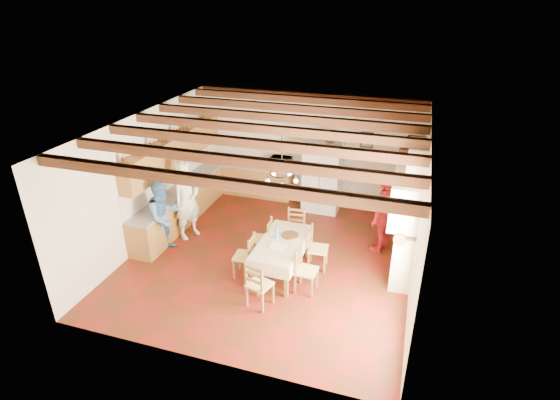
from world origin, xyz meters
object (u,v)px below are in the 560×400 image
object	(u,v)px
chair_end_near	(260,283)
microwave	(281,163)
chair_right_near	(306,270)
chair_end_far	(295,230)
chair_right_far	(318,248)
person_woman_red	(384,215)
hutch	(409,187)
person_woman_blue	(164,216)
dining_table	(282,245)
chair_left_near	(244,255)
person_man	(187,200)
chair_left_far	(262,239)
refrigerator	(323,176)

from	to	relation	value
chair_end_near	microwave	bearing A→B (deg)	-61.23
chair_right_near	chair_end_far	bearing A→B (deg)	26.36
chair_right_far	person_woman_red	bearing A→B (deg)	-51.81
chair_end_near	microwave	world-z (taller)	microwave
person_woman_red	chair_end_far	bearing A→B (deg)	-53.09
hutch	chair_end_far	size ratio (longest dim) A/B	2.29
person_woman_red	microwave	bearing A→B (deg)	-102.02
person_woman_blue	chair_end_near	bearing A→B (deg)	-90.92
hutch	dining_table	xyz separation A→B (m)	(-2.35, -2.80, -0.43)
dining_table	chair_left_near	xyz separation A→B (m)	(-0.70, -0.33, -0.18)
chair_end_near	person_woman_blue	distance (m)	2.94
dining_table	person_woman_blue	distance (m)	2.75
person_man	person_woman_blue	distance (m)	0.76
chair_end_near	chair_left_near	bearing A→B (deg)	-35.74
person_woman_blue	microwave	world-z (taller)	person_woman_blue
chair_right_far	person_woman_blue	size ratio (longest dim) A/B	0.56
dining_table	chair_right_far	world-z (taller)	chair_right_far
chair_right_far	chair_end_far	world-z (taller)	same
person_woman_blue	microwave	xyz separation A→B (m)	(1.63, 3.45, 0.20)
chair_right_near	chair_end_near	size ratio (longest dim) A/B	1.00
dining_table	chair_end_far	size ratio (longest dim) A/B	1.79
chair_left_near	chair_end_near	size ratio (longest dim) A/B	1.00
hutch	chair_left_near	xyz separation A→B (m)	(-3.05, -3.13, -0.62)
dining_table	microwave	bearing A→B (deg)	107.63
chair_right_near	chair_left_far	bearing A→B (deg)	57.57
dining_table	person_woman_red	bearing A→B (deg)	38.72
chair_right_near	microwave	bearing A→B (deg)	26.71
chair_end_far	hutch	bearing A→B (deg)	30.65
refrigerator	chair_right_far	xyz separation A→B (m)	(0.54, -2.78, -0.47)
chair_end_far	person_woman_red	size ratio (longest dim) A/B	0.54
chair_left_far	chair_end_far	size ratio (longest dim) A/B	1.00
dining_table	chair_left_far	distance (m)	0.72
chair_left_far	microwave	distance (m)	3.20
refrigerator	person_woman_red	size ratio (longest dim) A/B	1.05
dining_table	person_woman_blue	size ratio (longest dim) A/B	1.00
refrigerator	chair_end_far	xyz separation A→B (m)	(-0.13, -2.18, -0.47)
chair_right_far	chair_end_far	bearing A→B (deg)	43.88
refrigerator	dining_table	size ratio (longest dim) A/B	1.10
chair_left_near	chair_left_far	world-z (taller)	same
person_man	person_woman_red	world-z (taller)	person_man
dining_table	chair_left_near	bearing A→B (deg)	-155.03
chair_left_near	dining_table	bearing A→B (deg)	111.57
chair_left_far	microwave	bearing A→B (deg)	-176.84
person_man	hutch	bearing A→B (deg)	-44.73
hutch	chair_left_near	distance (m)	4.41
chair_end_near	chair_end_far	bearing A→B (deg)	-76.27
chair_right_near	chair_end_far	xyz separation A→B (m)	(-0.63, 1.45, 0.00)
chair_left_far	chair_end_far	bearing A→B (deg)	128.56
chair_left_near	person_woman_red	size ratio (longest dim) A/B	0.54
chair_right_far	person_woman_red	world-z (taller)	person_woman_red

